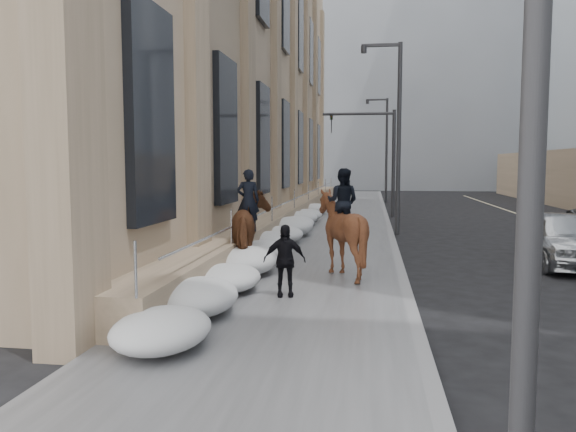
{
  "coord_description": "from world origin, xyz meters",
  "views": [
    {
      "loc": [
        1.8,
        -10.12,
        2.98
      ],
      "look_at": [
        -0.24,
        3.54,
        1.7
      ],
      "focal_mm": 35.0,
      "sensor_mm": 36.0,
      "label": 1
    }
  ],
  "objects_px": {
    "mounted_horse_left": "(252,228)",
    "mounted_horse_right": "(341,230)",
    "car_silver": "(563,238)",
    "pedestrian": "(284,260)"
  },
  "relations": [
    {
      "from": "mounted_horse_right",
      "to": "car_silver",
      "type": "relative_size",
      "value": 0.58
    },
    {
      "from": "pedestrian",
      "to": "car_silver",
      "type": "height_order",
      "value": "pedestrian"
    },
    {
      "from": "mounted_horse_right",
      "to": "car_silver",
      "type": "height_order",
      "value": "mounted_horse_right"
    },
    {
      "from": "mounted_horse_left",
      "to": "mounted_horse_right",
      "type": "bearing_deg",
      "value": 151.65
    },
    {
      "from": "mounted_horse_left",
      "to": "car_silver",
      "type": "height_order",
      "value": "mounted_horse_left"
    },
    {
      "from": "mounted_horse_right",
      "to": "car_silver",
      "type": "bearing_deg",
      "value": -141.92
    },
    {
      "from": "mounted_horse_right",
      "to": "pedestrian",
      "type": "relative_size",
      "value": 1.76
    },
    {
      "from": "pedestrian",
      "to": "mounted_horse_right",
      "type": "bearing_deg",
      "value": 54.74
    },
    {
      "from": "mounted_horse_left",
      "to": "pedestrian",
      "type": "distance_m",
      "value": 3.48
    },
    {
      "from": "mounted_horse_left",
      "to": "mounted_horse_right",
      "type": "xyz_separation_m",
      "value": [
        2.48,
        -0.7,
        0.07
      ]
    }
  ]
}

